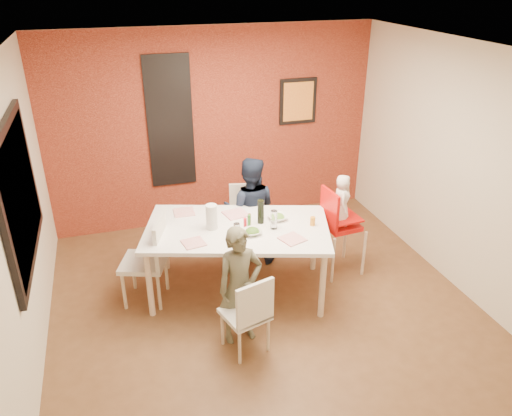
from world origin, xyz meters
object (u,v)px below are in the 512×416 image
object	(u,v)px
child_near	(240,286)
toddler	(342,200)
wine_bottle	(261,212)
chair_left	(151,256)
dining_table	(237,233)
child_far	(250,210)
chair_far	(246,215)
high_chair	(338,223)
paper_towel_roll	(212,217)
chair_near	(249,312)

from	to	relation	value
child_near	toddler	world-z (taller)	toddler
toddler	wine_bottle	distance (m)	0.99
chair_left	child_near	xyz separation A→B (m)	(0.75, -0.89, 0.06)
dining_table	toddler	distance (m)	1.28
child_far	wine_bottle	bearing A→B (deg)	104.70
dining_table	chair_far	xyz separation A→B (m)	(0.35, 0.87, -0.25)
child_far	high_chair	bearing A→B (deg)	167.53
chair_far	chair_left	bearing A→B (deg)	-137.46
wine_bottle	toddler	bearing A→B (deg)	2.41
chair_left	child_far	bearing A→B (deg)	132.23
high_chair	child_far	xyz separation A→B (m)	(-0.90, 0.57, 0.03)
child_far	paper_towel_roll	xyz separation A→B (m)	(-0.60, -0.58, 0.28)
toddler	wine_bottle	xyz separation A→B (m)	(-0.99, -0.04, 0.01)
chair_left	high_chair	size ratio (longest dim) A/B	0.92
high_chair	paper_towel_roll	bearing A→B (deg)	84.84
chair_far	paper_towel_roll	bearing A→B (deg)	-114.99
high_chair	child_far	size ratio (longest dim) A/B	0.80
child_far	wine_bottle	distance (m)	0.68
dining_table	chair_near	size ratio (longest dim) A/B	2.61
high_chair	toddler	distance (m)	0.29
wine_bottle	chair_left	bearing A→B (deg)	175.81
child_far	wine_bottle	world-z (taller)	child_far
dining_table	child_near	distance (m)	0.81
high_chair	paper_towel_roll	xyz separation A→B (m)	(-1.50, -0.01, 0.31)
chair_near	child_near	world-z (taller)	child_near
child_near	child_far	bearing A→B (deg)	64.81
high_chair	dining_table	bearing A→B (deg)	87.42
dining_table	paper_towel_roll	distance (m)	0.34
dining_table	paper_towel_roll	bearing A→B (deg)	168.26
chair_near	high_chair	bearing A→B (deg)	-158.70
chair_left	child_near	world-z (taller)	child_near
chair_near	chair_far	world-z (taller)	chair_far
chair_far	wine_bottle	distance (m)	0.97
child_far	chair_left	bearing A→B (deg)	42.50
dining_table	child_near	xyz separation A→B (m)	(-0.18, -0.78, -0.13)
chair_left	high_chair	distance (m)	2.17
chair_far	paper_towel_roll	distance (m)	1.12
child_near	wine_bottle	bearing A→B (deg)	55.10
dining_table	wine_bottle	distance (m)	0.35
toddler	high_chair	bearing A→B (deg)	119.93
chair_far	child_near	size ratio (longest dim) A/B	0.72
dining_table	chair_near	distance (m)	1.06
child_far	wine_bottle	xyz separation A→B (m)	(-0.06, -0.61, 0.28)
high_chair	wine_bottle	world-z (taller)	wine_bottle
chair_left	child_far	distance (m)	1.37
chair_near	toddler	bearing A→B (deg)	-159.17
chair_near	child_far	bearing A→B (deg)	-122.95
dining_table	chair_near	xyz separation A→B (m)	(-0.16, -1.01, -0.27)
high_chair	toddler	bearing A→B (deg)	-86.53
high_chair	paper_towel_roll	size ratio (longest dim) A/B	3.94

